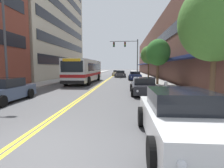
% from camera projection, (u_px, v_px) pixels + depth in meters
% --- Properties ---
extents(ground_plane, '(240.00, 240.00, 0.00)m').
position_uv_depth(ground_plane, '(113.00, 76.00, 41.15)').
color(ground_plane, '#4C4C4F').
extents(sidewalk_left, '(2.92, 106.00, 0.16)m').
position_uv_depth(sidewalk_left, '(84.00, 75.00, 41.68)').
color(sidewalk_left, '#9E9B96').
rests_on(sidewalk_left, ground_plane).
extents(sidewalk_right, '(2.92, 106.00, 0.16)m').
position_uv_depth(sidewalk_right, '(143.00, 75.00, 40.60)').
color(sidewalk_right, '#9E9B96').
rests_on(sidewalk_right, ground_plane).
extents(centre_line, '(0.34, 106.00, 0.01)m').
position_uv_depth(centre_line, '(113.00, 76.00, 41.15)').
color(centre_line, yellow).
rests_on(centre_line, ground_plane).
extents(office_tower_left, '(12.08, 25.34, 22.20)m').
position_uv_depth(office_tower_left, '(36.00, 21.00, 34.23)').
color(office_tower_left, beige).
rests_on(office_tower_left, ground_plane).
extents(storefront_row_right, '(9.10, 68.00, 10.61)m').
position_uv_depth(storefront_row_right, '(169.00, 53.00, 39.64)').
color(storefront_row_right, brown).
rests_on(storefront_row_right, ground_plane).
extents(city_bus, '(2.90, 11.58, 2.94)m').
position_uv_depth(city_bus, '(85.00, 70.00, 23.28)').
color(city_bus, silver).
rests_on(city_bus, ground_plane).
extents(car_beige_parked_left_mid, '(2.13, 4.15, 1.29)m').
position_uv_depth(car_beige_parked_left_mid, '(92.00, 74.00, 38.39)').
color(car_beige_parked_left_mid, '#BCAD89').
rests_on(car_beige_parked_left_mid, ground_plane).
extents(car_slate_blue_parked_left_far, '(2.04, 4.44, 1.40)m').
position_uv_depth(car_slate_blue_parked_left_far, '(3.00, 91.00, 10.35)').
color(car_slate_blue_parked_left_far, '#475675').
rests_on(car_slate_blue_parked_left_far, ground_plane).
extents(car_white_parked_right_foreground, '(2.08, 4.34, 1.44)m').
position_uv_depth(car_white_parked_right_foreground, '(181.00, 119.00, 4.71)').
color(car_white_parked_right_foreground, white).
rests_on(car_white_parked_right_foreground, ground_plane).
extents(car_navy_parked_right_mid, '(2.08, 4.38, 1.35)m').
position_uv_depth(car_navy_parked_right_mid, '(135.00, 76.00, 27.86)').
color(car_navy_parked_right_mid, '#19234C').
rests_on(car_navy_parked_right_mid, ground_plane).
extents(car_charcoal_parked_right_far, '(2.01, 4.42, 1.24)m').
position_uv_depth(car_charcoal_parked_right_far, '(144.00, 86.00, 13.46)').
color(car_charcoal_parked_right_far, '#232328').
rests_on(car_charcoal_parked_right_far, ground_plane).
extents(car_dark_grey_moving_lead, '(2.20, 4.85, 1.33)m').
position_uv_depth(car_dark_grey_moving_lead, '(120.00, 74.00, 35.75)').
color(car_dark_grey_moving_lead, '#38383D').
rests_on(car_dark_grey_moving_lead, ground_plane).
extents(car_champagne_moving_second, '(2.09, 4.84, 1.27)m').
position_uv_depth(car_champagne_moving_second, '(117.00, 73.00, 42.38)').
color(car_champagne_moving_second, beige).
rests_on(car_champagne_moving_second, ground_plane).
extents(traffic_signal_mast, '(5.50, 0.38, 7.38)m').
position_uv_depth(traffic_signal_mast, '(129.00, 51.00, 33.98)').
color(traffic_signal_mast, '#47474C').
rests_on(traffic_signal_mast, ground_plane).
extents(street_lamp_left_near, '(1.91, 0.28, 8.35)m').
position_uv_depth(street_lamp_left_near, '(7.00, 25.00, 11.79)').
color(street_lamp_left_near, '#47474C').
rests_on(street_lamp_left_near, ground_plane).
extents(street_tree_right_near, '(3.20, 3.20, 5.67)m').
position_uv_depth(street_tree_right_near, '(216.00, 22.00, 7.68)').
color(street_tree_right_near, brown).
rests_on(street_tree_right_near, sidewalk_right).
extents(street_tree_right_mid, '(2.60, 2.60, 4.91)m').
position_uv_depth(street_tree_right_mid, '(158.00, 53.00, 18.98)').
color(street_tree_right_mid, brown).
rests_on(street_tree_right_mid, sidewalk_right).
extents(street_tree_right_far, '(3.01, 3.01, 5.78)m').
position_uv_depth(street_tree_right_far, '(149.00, 55.00, 32.21)').
color(street_tree_right_far, brown).
rests_on(street_tree_right_far, sidewalk_right).
extents(fire_hydrant, '(0.32, 0.24, 0.86)m').
position_uv_depth(fire_hydrant, '(166.00, 87.00, 13.10)').
color(fire_hydrant, '#B7B7BC').
rests_on(fire_hydrant, sidewalk_right).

